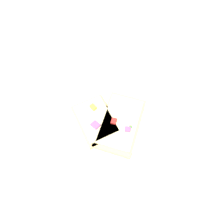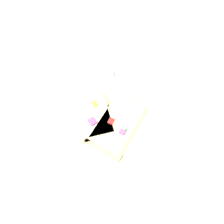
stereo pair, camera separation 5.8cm
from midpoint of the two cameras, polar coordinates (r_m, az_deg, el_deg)
ground_plane at (r=0.60m, az=2.76°, el=-1.25°), size 4.00×4.00×0.00m
plate at (r=0.59m, az=2.78°, el=-0.99°), size 0.24×0.24×0.01m
fork at (r=0.59m, az=-0.74°, el=-0.21°), size 0.11×0.18×0.01m
knife at (r=0.62m, az=3.40°, el=4.60°), size 0.11×0.18×0.01m
pizza_slice_main at (r=0.56m, az=4.40°, el=-3.51°), size 0.13×0.18×0.03m
pizza_slice_corner at (r=0.57m, az=-1.80°, el=-1.56°), size 0.15×0.16×0.03m
crumb_scatter at (r=0.59m, az=4.87°, el=-0.21°), size 0.15×0.11×0.01m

